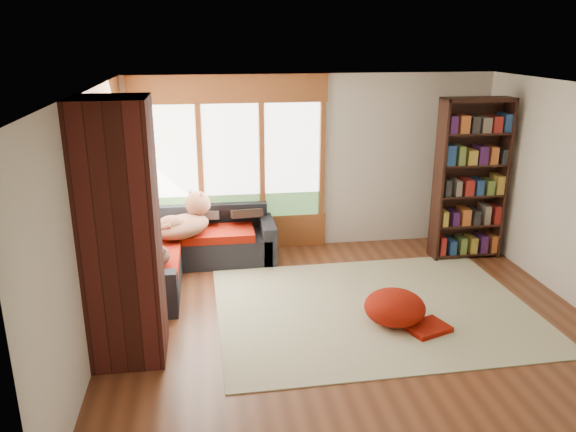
{
  "coord_description": "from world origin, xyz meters",
  "views": [
    {
      "loc": [
        -1.56,
        -5.58,
        3.12
      ],
      "look_at": [
        -0.57,
        1.06,
        0.95
      ],
      "focal_mm": 35.0,
      "sensor_mm": 36.0,
      "label": 1
    }
  ],
  "objects_px": {
    "area_rug": "(374,308)",
    "bookshelf": "(470,180)",
    "dog_brindle": "(145,243)",
    "sectional_sofa": "(181,251)",
    "dog_tan": "(186,215)",
    "pouf": "(395,306)",
    "brick_chimney": "(121,235)"
  },
  "relations": [
    {
      "from": "area_rug",
      "to": "bookshelf",
      "type": "xyz_separation_m",
      "value": [
        1.8,
        1.44,
        1.15
      ]
    },
    {
      "from": "dog_brindle",
      "to": "sectional_sofa",
      "type": "bearing_deg",
      "value": -54.79
    },
    {
      "from": "area_rug",
      "to": "dog_tan",
      "type": "bearing_deg",
      "value": 145.16
    },
    {
      "from": "sectional_sofa",
      "to": "bookshelf",
      "type": "height_order",
      "value": "bookshelf"
    },
    {
      "from": "sectional_sofa",
      "to": "dog_brindle",
      "type": "bearing_deg",
      "value": -115.21
    },
    {
      "from": "area_rug",
      "to": "dog_tan",
      "type": "height_order",
      "value": "dog_tan"
    },
    {
      "from": "sectional_sofa",
      "to": "pouf",
      "type": "distance_m",
      "value": 3.03
    },
    {
      "from": "bookshelf",
      "to": "dog_tan",
      "type": "height_order",
      "value": "bookshelf"
    },
    {
      "from": "pouf",
      "to": "dog_brindle",
      "type": "distance_m",
      "value": 3.03
    },
    {
      "from": "area_rug",
      "to": "dog_tan",
      "type": "relative_size",
      "value": 3.71
    },
    {
      "from": "pouf",
      "to": "dog_tan",
      "type": "bearing_deg",
      "value": 141.1
    },
    {
      "from": "sectional_sofa",
      "to": "dog_tan",
      "type": "height_order",
      "value": "dog_tan"
    },
    {
      "from": "brick_chimney",
      "to": "area_rug",
      "type": "distance_m",
      "value": 3.09
    },
    {
      "from": "pouf",
      "to": "dog_tan",
      "type": "xyz_separation_m",
      "value": [
        -2.35,
        1.89,
        0.59
      ]
    },
    {
      "from": "area_rug",
      "to": "dog_brindle",
      "type": "xyz_separation_m",
      "value": [
        -2.67,
        0.65,
        0.73
      ]
    },
    {
      "from": "sectional_sofa",
      "to": "dog_brindle",
      "type": "xyz_separation_m",
      "value": [
        -0.37,
        -0.8,
        0.44
      ]
    },
    {
      "from": "brick_chimney",
      "to": "sectional_sofa",
      "type": "height_order",
      "value": "brick_chimney"
    },
    {
      "from": "brick_chimney",
      "to": "bookshelf",
      "type": "distance_m",
      "value": 4.98
    },
    {
      "from": "sectional_sofa",
      "to": "dog_brindle",
      "type": "height_order",
      "value": "dog_brindle"
    },
    {
      "from": "dog_tan",
      "to": "dog_brindle",
      "type": "height_order",
      "value": "dog_tan"
    },
    {
      "from": "area_rug",
      "to": "dog_brindle",
      "type": "height_order",
      "value": "dog_brindle"
    },
    {
      "from": "dog_tan",
      "to": "pouf",
      "type": "bearing_deg",
      "value": -84.23
    },
    {
      "from": "area_rug",
      "to": "dog_brindle",
      "type": "distance_m",
      "value": 2.84
    },
    {
      "from": "area_rug",
      "to": "pouf",
      "type": "height_order",
      "value": "pouf"
    },
    {
      "from": "sectional_sofa",
      "to": "area_rug",
      "type": "relative_size",
      "value": 0.59
    },
    {
      "from": "bookshelf",
      "to": "pouf",
      "type": "height_order",
      "value": "bookshelf"
    },
    {
      "from": "bookshelf",
      "to": "pouf",
      "type": "distance_m",
      "value": 2.63
    },
    {
      "from": "bookshelf",
      "to": "dog_tan",
      "type": "bearing_deg",
      "value": 178.53
    },
    {
      "from": "area_rug",
      "to": "bookshelf",
      "type": "relative_size",
      "value": 1.6
    },
    {
      "from": "brick_chimney",
      "to": "pouf",
      "type": "height_order",
      "value": "brick_chimney"
    },
    {
      "from": "pouf",
      "to": "dog_tan",
      "type": "distance_m",
      "value": 3.07
    },
    {
      "from": "sectional_sofa",
      "to": "dog_brindle",
      "type": "distance_m",
      "value": 0.99
    }
  ]
}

